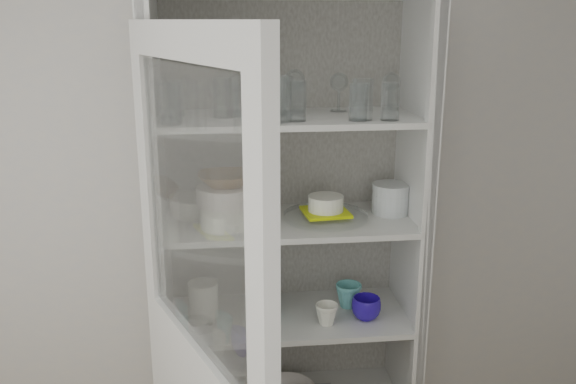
% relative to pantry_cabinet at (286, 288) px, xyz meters
% --- Properties ---
extents(wall_back, '(3.60, 0.02, 2.60)m').
position_rel_pantry_cabinet_xyz_m(wall_back, '(-0.20, 0.16, 0.36)').
color(wall_back, beige).
rests_on(wall_back, ground).
extents(pantry_cabinet, '(1.00, 0.45, 2.10)m').
position_rel_pantry_cabinet_xyz_m(pantry_cabinet, '(0.00, 0.00, 0.00)').
color(pantry_cabinet, silver).
rests_on(pantry_cabinet, floor).
extents(tumbler_0, '(0.08, 0.08, 0.14)m').
position_rel_pantry_cabinet_xyz_m(tumbler_0, '(-0.41, -0.22, 0.79)').
color(tumbler_0, silver).
rests_on(tumbler_0, shelf_glass).
extents(tumbler_1, '(0.09, 0.09, 0.13)m').
position_rel_pantry_cabinet_xyz_m(tumbler_1, '(-0.41, -0.17, 0.79)').
color(tumbler_1, silver).
rests_on(tumbler_1, shelf_glass).
extents(tumbler_2, '(0.10, 0.10, 0.16)m').
position_rel_pantry_cabinet_xyz_m(tumbler_2, '(-0.04, -0.20, 0.80)').
color(tumbler_2, silver).
rests_on(tumbler_2, shelf_glass).
extents(tumbler_3, '(0.08, 0.08, 0.14)m').
position_rel_pantry_cabinet_xyz_m(tumbler_3, '(0.01, -0.19, 0.79)').
color(tumbler_3, silver).
rests_on(tumbler_3, shelf_glass).
extents(tumbler_4, '(0.08, 0.08, 0.13)m').
position_rel_pantry_cabinet_xyz_m(tumbler_4, '(0.23, -0.21, 0.78)').
color(tumbler_4, silver).
rests_on(tumbler_4, shelf_glass).
extents(tumbler_5, '(0.08, 0.08, 0.14)m').
position_rel_pantry_cabinet_xyz_m(tumbler_5, '(0.25, -0.20, 0.79)').
color(tumbler_5, silver).
rests_on(tumbler_5, shelf_glass).
extents(tumbler_6, '(0.08, 0.08, 0.13)m').
position_rel_pantry_cabinet_xyz_m(tumbler_6, '(0.34, -0.21, 0.79)').
color(tumbler_6, silver).
rests_on(tumbler_6, shelf_glass).
extents(tumbler_7, '(0.08, 0.08, 0.13)m').
position_rel_pantry_cabinet_xyz_m(tumbler_7, '(-0.41, -0.04, 0.79)').
color(tumbler_7, silver).
rests_on(tumbler_7, shelf_glass).
extents(tumbler_8, '(0.09, 0.09, 0.13)m').
position_rel_pantry_cabinet_xyz_m(tumbler_8, '(-0.19, -0.06, 0.79)').
color(tumbler_8, silver).
rests_on(tumbler_8, shelf_glass).
extents(tumbler_9, '(0.08, 0.08, 0.14)m').
position_rel_pantry_cabinet_xyz_m(tumbler_9, '(-0.24, -0.09, 0.79)').
color(tumbler_9, silver).
rests_on(tumbler_9, shelf_glass).
extents(tumbler_10, '(0.07, 0.07, 0.14)m').
position_rel_pantry_cabinet_xyz_m(tumbler_10, '(-0.11, -0.10, 0.79)').
color(tumbler_10, silver).
rests_on(tumbler_10, shelf_glass).
extents(tumbler_11, '(0.08, 0.08, 0.14)m').
position_rel_pantry_cabinet_xyz_m(tumbler_11, '(-0.01, -0.06, 0.79)').
color(tumbler_11, silver).
rests_on(tumbler_11, shelf_glass).
extents(goblet_0, '(0.07, 0.07, 0.16)m').
position_rel_pantry_cabinet_xyz_m(goblet_0, '(-0.18, 0.05, 0.80)').
color(goblet_0, silver).
rests_on(goblet_0, shelf_glass).
extents(goblet_1, '(0.08, 0.08, 0.18)m').
position_rel_pantry_cabinet_xyz_m(goblet_1, '(0.03, 0.01, 0.81)').
color(goblet_1, silver).
rests_on(goblet_1, shelf_glass).
extents(goblet_2, '(0.07, 0.07, 0.16)m').
position_rel_pantry_cabinet_xyz_m(goblet_2, '(0.20, 0.02, 0.80)').
color(goblet_2, silver).
rests_on(goblet_2, shelf_glass).
extents(goblet_3, '(0.07, 0.07, 0.16)m').
position_rel_pantry_cabinet_xyz_m(goblet_3, '(0.41, 0.03, 0.80)').
color(goblet_3, silver).
rests_on(goblet_3, shelf_glass).
extents(plate_stack_front, '(0.21, 0.21, 0.08)m').
position_rel_pantry_cabinet_xyz_m(plate_stack_front, '(-0.23, -0.11, 0.36)').
color(plate_stack_front, white).
rests_on(plate_stack_front, shelf_plates).
extents(plate_stack_back, '(0.23, 0.23, 0.07)m').
position_rel_pantry_cabinet_xyz_m(plate_stack_back, '(-0.34, 0.06, 0.36)').
color(plate_stack_back, white).
rests_on(plate_stack_back, shelf_plates).
extents(cream_bowl, '(0.25, 0.25, 0.07)m').
position_rel_pantry_cabinet_xyz_m(cream_bowl, '(-0.23, -0.11, 0.44)').
color(cream_bowl, silver).
rests_on(cream_bowl, plate_stack_front).
extents(terracotta_bowl, '(0.21, 0.21, 0.05)m').
position_rel_pantry_cabinet_xyz_m(terracotta_bowl, '(-0.23, -0.11, 0.50)').
color(terracotta_bowl, brown).
rests_on(terracotta_bowl, cream_bowl).
extents(glass_platter, '(0.34, 0.34, 0.02)m').
position_rel_pantry_cabinet_xyz_m(glass_platter, '(0.15, -0.07, 0.33)').
color(glass_platter, silver).
rests_on(glass_platter, shelf_plates).
extents(yellow_trivet, '(0.19, 0.19, 0.01)m').
position_rel_pantry_cabinet_xyz_m(yellow_trivet, '(0.15, -0.07, 0.35)').
color(yellow_trivet, yellow).
rests_on(yellow_trivet, glass_platter).
extents(white_ramekin, '(0.15, 0.15, 0.06)m').
position_rel_pantry_cabinet_xyz_m(white_ramekin, '(0.15, -0.07, 0.38)').
color(white_ramekin, white).
rests_on(white_ramekin, yellow_trivet).
extents(grey_bowl_stack, '(0.15, 0.15, 0.12)m').
position_rel_pantry_cabinet_xyz_m(grey_bowl_stack, '(0.41, -0.04, 0.38)').
color(grey_bowl_stack, silver).
rests_on(grey_bowl_stack, shelf_plates).
extents(mug_blue, '(0.15, 0.15, 0.09)m').
position_rel_pantry_cabinet_xyz_m(mug_blue, '(0.30, -0.14, -0.03)').
color(mug_blue, '#1E19A3').
rests_on(mug_blue, shelf_mugs).
extents(mug_teal, '(0.11, 0.11, 0.10)m').
position_rel_pantry_cabinet_xyz_m(mug_teal, '(0.25, -0.03, -0.03)').
color(mug_teal, teal).
rests_on(mug_teal, shelf_mugs).
extents(mug_white, '(0.09, 0.09, 0.08)m').
position_rel_pantry_cabinet_xyz_m(mug_white, '(0.14, -0.17, -0.04)').
color(mug_white, white).
rests_on(mug_white, shelf_mugs).
extents(teal_jar, '(0.10, 0.10, 0.12)m').
position_rel_pantry_cabinet_xyz_m(teal_jar, '(-0.08, -0.05, -0.02)').
color(teal_jar, teal).
rests_on(teal_jar, shelf_mugs).
extents(measuring_cups, '(0.10, 0.10, 0.04)m').
position_rel_pantry_cabinet_xyz_m(measuring_cups, '(-0.36, -0.16, -0.06)').
color(measuring_cups, silver).
rests_on(measuring_cups, shelf_mugs).
extents(white_canister, '(0.15, 0.15, 0.14)m').
position_rel_pantry_cabinet_xyz_m(white_canister, '(-0.34, -0.04, -0.01)').
color(white_canister, white).
rests_on(white_canister, shelf_mugs).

